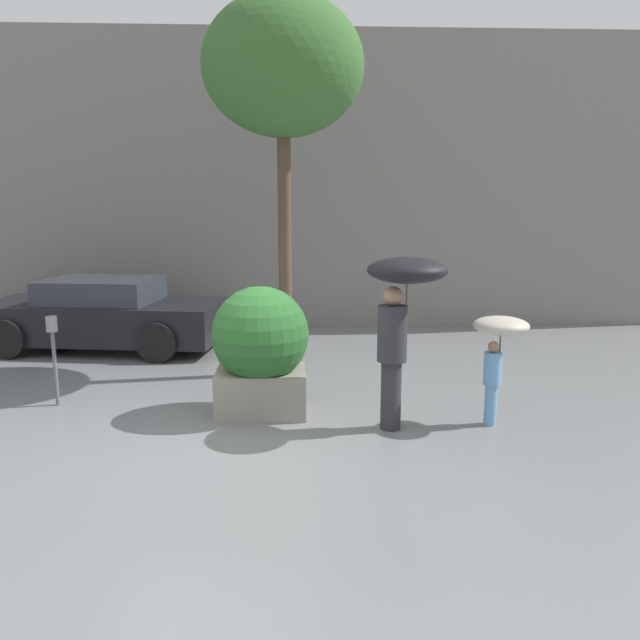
% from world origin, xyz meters
% --- Properties ---
extents(ground_plane, '(40.00, 40.00, 0.00)m').
position_xyz_m(ground_plane, '(0.00, 0.00, 0.00)').
color(ground_plane, slate).
extents(building_facade, '(18.00, 0.30, 6.00)m').
position_xyz_m(building_facade, '(0.00, 6.50, 3.00)').
color(building_facade, gray).
rests_on(building_facade, ground).
extents(planter_box, '(1.20, 1.20, 1.61)m').
position_xyz_m(planter_box, '(0.53, 0.89, 0.85)').
color(planter_box, gray).
rests_on(planter_box, ground).
extents(person_adult, '(0.91, 0.91, 2.01)m').
position_xyz_m(person_adult, '(2.16, 0.26, 1.52)').
color(person_adult, '#2D2D33').
rests_on(person_adult, ground).
extents(person_child, '(0.64, 0.64, 1.30)m').
position_xyz_m(person_child, '(3.33, 0.37, 1.03)').
color(person_child, '#669ED1').
rests_on(person_child, ground).
extents(parked_car_near, '(4.43, 2.39, 1.27)m').
position_xyz_m(parked_car_near, '(-2.49, 4.56, 0.61)').
color(parked_car_near, black).
rests_on(parked_car_near, ground).
extents(street_tree, '(2.31, 2.31, 5.49)m').
position_xyz_m(street_tree, '(0.82, 2.73, 4.47)').
color(street_tree, brown).
rests_on(street_tree, ground).
extents(parking_meter, '(0.14, 0.14, 1.18)m').
position_xyz_m(parking_meter, '(-2.15, 1.31, 0.85)').
color(parking_meter, '#595B60').
rests_on(parking_meter, ground).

